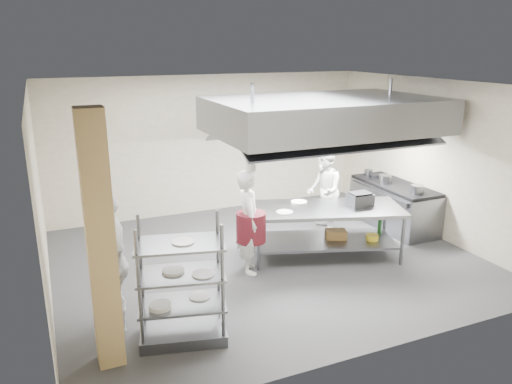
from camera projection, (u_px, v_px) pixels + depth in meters
name	position (u px, v px, depth m)	size (l,w,h in m)	color
floor	(267.00, 260.00, 8.70)	(7.00, 7.00, 0.00)	#363639
ceiling	(268.00, 84.00, 7.85)	(7.00, 7.00, 0.00)	silver
wall_back	(210.00, 145.00, 10.91)	(7.00, 7.00, 0.00)	tan
wall_left	(39.00, 202.00, 6.94)	(6.00, 6.00, 0.00)	tan
wall_right	(432.00, 158.00, 9.61)	(6.00, 6.00, 0.00)	tan
column	(101.00, 243.00, 5.50)	(0.30, 0.30, 3.00)	tan
exhaust_hood	(325.00, 115.00, 8.87)	(4.00, 2.50, 0.60)	gray
hood_strip_a	(279.00, 136.00, 8.61)	(1.60, 0.12, 0.04)	white
hood_strip_b	(366.00, 130.00, 9.30)	(1.60, 0.12, 0.04)	white
wall_shelf	(287.00, 140.00, 11.46)	(1.50, 0.28, 0.04)	gray
island	(325.00, 232.00, 8.72)	(2.59, 1.08, 0.91)	gray
island_worktop	(326.00, 209.00, 8.60)	(2.59, 1.08, 0.06)	gray
island_undershelf	(325.00, 240.00, 8.76)	(2.39, 0.97, 0.04)	gray
pass_rack	(181.00, 281.00, 6.15)	(1.08, 0.63, 1.61)	slate
cooking_range	(393.00, 207.00, 10.20)	(0.80, 2.00, 0.84)	gray
range_top	(395.00, 185.00, 10.07)	(0.78, 1.96, 0.06)	black
chef_head	(249.00, 222.00, 8.03)	(0.63, 0.41, 1.73)	silver
chef_line	(324.00, 191.00, 9.79)	(0.82, 0.64, 1.69)	silver
chef_plating	(110.00, 261.00, 6.37)	(1.11, 0.46, 1.89)	silver
griddle	(360.00, 199.00, 8.71)	(0.40, 0.31, 0.20)	slate
wicker_basket	(336.00, 234.00, 8.77)	(0.36, 0.25, 0.16)	brown
stockpot	(385.00, 179.00, 10.09)	(0.25, 0.25, 0.17)	gray
plate_stack	(182.00, 302.00, 6.23)	(0.28, 0.28, 0.05)	white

